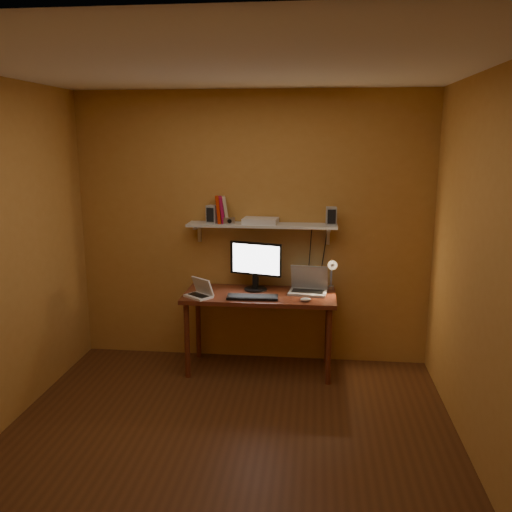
# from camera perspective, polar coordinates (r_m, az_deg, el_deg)

# --- Properties ---
(room) EXTENTS (3.44, 3.24, 2.64)m
(room) POSITION_cam_1_polar(r_m,az_deg,el_deg) (3.66, -3.33, -1.28)
(room) COLOR #4F2A14
(room) RESTS_ON ground
(desk) EXTENTS (1.40, 0.60, 0.75)m
(desk) POSITION_cam_1_polar(r_m,az_deg,el_deg) (5.04, 0.39, -4.93)
(desk) COLOR #622A17
(desk) RESTS_ON ground
(wall_shelf) EXTENTS (1.40, 0.25, 0.21)m
(wall_shelf) POSITION_cam_1_polar(r_m,az_deg,el_deg) (5.07, 0.63, 3.24)
(wall_shelf) COLOR silver
(wall_shelf) RESTS_ON room
(monitor) EXTENTS (0.50, 0.26, 0.46)m
(monitor) POSITION_cam_1_polar(r_m,az_deg,el_deg) (5.08, -0.05, -0.79)
(monitor) COLOR black
(monitor) RESTS_ON desk
(laptop) EXTENTS (0.37, 0.29, 0.25)m
(laptop) POSITION_cam_1_polar(r_m,az_deg,el_deg) (5.07, 5.55, -3.09)
(laptop) COLOR #96999F
(laptop) RESTS_ON desk
(netbook) EXTENTS (0.29, 0.28, 0.18)m
(netbook) POSITION_cam_1_polar(r_m,az_deg,el_deg) (4.93, -5.88, -3.74)
(netbook) COLOR silver
(netbook) RESTS_ON desk
(keyboard) EXTENTS (0.46, 0.17, 0.02)m
(keyboard) POSITION_cam_1_polar(r_m,az_deg,el_deg) (4.87, -0.37, -4.36)
(keyboard) COLOR black
(keyboard) RESTS_ON desk
(mouse) EXTENTS (0.10, 0.08, 0.03)m
(mouse) POSITION_cam_1_polar(r_m,az_deg,el_deg) (4.80, 5.25, -4.58)
(mouse) COLOR silver
(mouse) RESTS_ON desk
(desk_lamp) EXTENTS (0.09, 0.23, 0.38)m
(desk_lamp) POSITION_cam_1_polar(r_m,az_deg,el_deg) (5.06, 8.00, -1.52)
(desk_lamp) COLOR silver
(desk_lamp) RESTS_ON desk
(speaker_left) EXTENTS (0.12, 0.12, 0.17)m
(speaker_left) POSITION_cam_1_polar(r_m,az_deg,el_deg) (5.11, -4.59, 4.41)
(speaker_left) COLOR #96999F
(speaker_left) RESTS_ON wall_shelf
(speaker_right) EXTENTS (0.10, 0.10, 0.17)m
(speaker_right) POSITION_cam_1_polar(r_m,az_deg,el_deg) (5.03, 7.92, 4.20)
(speaker_right) COLOR #96999F
(speaker_right) RESTS_ON wall_shelf
(books) EXTENTS (0.16, 0.18, 0.25)m
(books) POSITION_cam_1_polar(r_m,az_deg,el_deg) (5.11, -3.64, 4.88)
(books) COLOR red
(books) RESTS_ON wall_shelf
(shelf_camera) EXTENTS (0.11, 0.07, 0.06)m
(shelf_camera) POSITION_cam_1_polar(r_m,az_deg,el_deg) (5.04, -2.86, 3.72)
(shelf_camera) COLOR silver
(shelf_camera) RESTS_ON wall_shelf
(router) EXTENTS (0.34, 0.24, 0.05)m
(router) POSITION_cam_1_polar(r_m,az_deg,el_deg) (5.07, 0.48, 3.73)
(router) COLOR silver
(router) RESTS_ON wall_shelf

